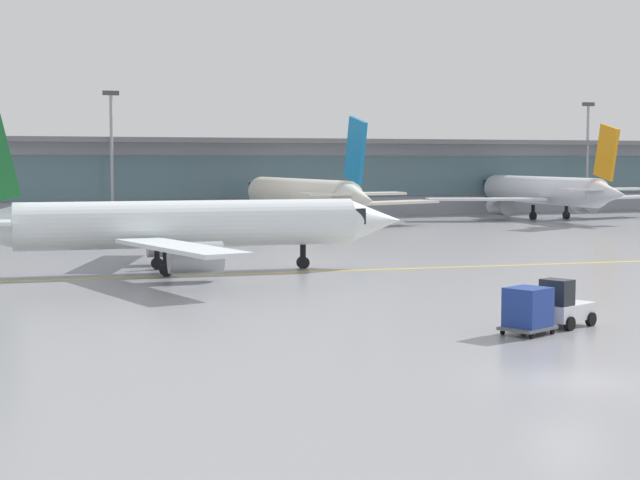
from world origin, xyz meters
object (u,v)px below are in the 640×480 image
at_px(baggage_tug, 563,306).
at_px(apron_light_mast_2, 587,152).
at_px(gate_airplane_2, 302,196).
at_px(taxiing_regional_jet, 183,226).
at_px(cargo_dolly_lead, 528,309).
at_px(apron_light_mast_1, 112,151).
at_px(gate_airplane_3, 544,191).

xyz_separation_m(baggage_tug, apron_light_mast_2, (58.43, 79.08, 7.13)).
xyz_separation_m(gate_airplane_2, apron_light_mast_2, (46.67, 15.72, 4.69)).
relative_size(taxiing_regional_jet, cargo_dolly_lead, 11.65).
bearing_deg(cargo_dolly_lead, apron_light_mast_1, 68.49).
relative_size(gate_airplane_2, baggage_tug, 11.37).
bearing_deg(baggage_tug, apron_light_mast_2, 30.09).
relative_size(gate_airplane_3, taxiing_regional_jet, 1.11).
relative_size(gate_airplane_2, gate_airplane_3, 1.01).
bearing_deg(apron_light_mast_2, gate_airplane_3, -142.32).
xyz_separation_m(cargo_dolly_lead, apron_light_mast_1, (-2.69, 79.38, 6.96)).
bearing_deg(gate_airplane_3, cargo_dolly_lead, 149.51).
height_order(gate_airplane_2, apron_light_mast_2, apron_light_mast_2).
xyz_separation_m(gate_airplane_3, cargo_dolly_lead, (-46.90, -69.33, -2.23)).
distance_m(taxiing_regional_jet, cargo_dolly_lead, 28.96).
height_order(gate_airplane_2, cargo_dolly_lead, gate_airplane_2).
distance_m(baggage_tug, apron_light_mast_2, 98.58).
height_order(baggage_tug, cargo_dolly_lead, baggage_tug).
bearing_deg(cargo_dolly_lead, baggage_tug, -0.00).
height_order(gate_airplane_2, apron_light_mast_1, apron_light_mast_1).
distance_m(gate_airplane_2, apron_light_mast_1, 23.06).
bearing_deg(gate_airplane_3, apron_light_mast_1, 82.14).
distance_m(cargo_dolly_lead, apron_light_mast_2, 100.91).
distance_m(apron_light_mast_1, apron_light_mast_2, 63.60).
bearing_deg(gate_airplane_2, cargo_dolly_lead, 166.29).
height_order(baggage_tug, apron_light_mast_1, apron_light_mast_1).
xyz_separation_m(gate_airplane_2, gate_airplane_3, (32.66, 4.90, -0.04)).
bearing_deg(taxiing_regional_jet, gate_airplane_2, 64.40).
distance_m(gate_airplane_3, apron_light_mast_2, 18.32).
relative_size(taxiing_regional_jet, apron_light_mast_1, 2.04).
bearing_deg(taxiing_regional_jet, apron_light_mast_2, 42.51).
bearing_deg(taxiing_regional_jet, baggage_tug, -64.53).
distance_m(taxiing_regional_jet, apron_light_mast_2, 86.20).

